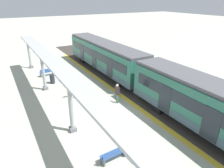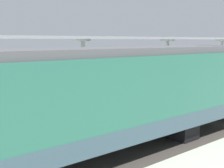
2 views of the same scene
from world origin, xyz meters
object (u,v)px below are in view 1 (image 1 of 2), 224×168
at_px(train_near_carriage, 104,56).
at_px(bench_near_end, 114,154).
at_px(trash_bin, 52,79).
at_px(platform_info_sign, 78,85).
at_px(passenger_waiting_near_edge, 117,91).
at_px(bench_mid_platform, 47,72).
at_px(canopy_pillar_nearest, 29,53).
at_px(canopy_pillar_second, 43,71).
at_px(canopy_pillar_third, 71,106).

relative_size(train_near_carriage, bench_near_end, 9.55).
bearing_deg(trash_bin, platform_info_sign, 102.98).
bearing_deg(platform_info_sign, passenger_waiting_near_edge, 136.82).
bearing_deg(train_near_carriage, passenger_waiting_near_edge, 69.54).
bearing_deg(bench_mid_platform, canopy_pillar_nearest, -74.86).
relative_size(canopy_pillar_nearest, trash_bin, 3.98).
relative_size(trash_bin, platform_info_sign, 0.43).
bearing_deg(train_near_carriage, canopy_pillar_nearest, -36.80).
distance_m(canopy_pillar_second, platform_info_sign, 3.97).
bearing_deg(canopy_pillar_second, trash_bin, -129.86).
distance_m(train_near_carriage, passenger_waiting_near_edge, 8.19).
bearing_deg(bench_mid_platform, bench_near_end, 89.95).
height_order(train_near_carriage, canopy_pillar_third, canopy_pillar_third).
distance_m(bench_near_end, bench_mid_platform, 14.92).
distance_m(canopy_pillar_second, bench_near_end, 11.39).
bearing_deg(bench_near_end, platform_info_sign, -97.49).
xyz_separation_m(train_near_carriage, bench_near_end, (6.42, 13.17, -1.39)).
bearing_deg(bench_mid_platform, train_near_carriage, 164.73).
bearing_deg(canopy_pillar_nearest, bench_mid_platform, 105.14).
distance_m(canopy_pillar_second, canopy_pillar_third, 7.60).
relative_size(canopy_pillar_third, platform_info_sign, 1.72).
bearing_deg(canopy_pillar_second, train_near_carriage, -165.50).
relative_size(bench_near_end, trash_bin, 1.59).
bearing_deg(canopy_pillar_nearest, trash_bin, 99.11).
bearing_deg(canopy_pillar_second, bench_near_end, 95.18).
relative_size(train_near_carriage, canopy_pillar_nearest, 3.82).
relative_size(canopy_pillar_second, platform_info_sign, 1.72).
relative_size(canopy_pillar_second, passenger_waiting_near_edge, 2.21).
xyz_separation_m(bench_mid_platform, platform_info_sign, (-1.03, 7.02, 0.89)).
bearing_deg(bench_mid_platform, canopy_pillar_third, 84.77).
bearing_deg(canopy_pillar_second, passenger_waiting_near_edge, 128.71).
xyz_separation_m(canopy_pillar_second, trash_bin, (-1.01, -1.21, -1.44)).
height_order(bench_near_end, trash_bin, trash_bin).
distance_m(canopy_pillar_third, passenger_waiting_near_edge, 5.03).
distance_m(canopy_pillar_second, trash_bin, 2.13).
relative_size(train_near_carriage, platform_info_sign, 6.58).
bearing_deg(canopy_pillar_third, bench_mid_platform, -95.23).
relative_size(canopy_pillar_nearest, platform_info_sign, 1.72).
bearing_deg(passenger_waiting_near_edge, trash_bin, -62.69).
bearing_deg(train_near_carriage, platform_info_sign, 44.43).
bearing_deg(platform_info_sign, bench_near_end, 82.51).
relative_size(train_near_carriage, canopy_pillar_second, 3.82).
distance_m(bench_mid_platform, platform_info_sign, 7.15).
height_order(canopy_pillar_second, trash_bin, canopy_pillar_second).
bearing_deg(platform_info_sign, train_near_carriage, -135.57).
bearing_deg(platform_info_sign, canopy_pillar_second, -58.44).
bearing_deg(train_near_carriage, canopy_pillar_second, 14.50).
bearing_deg(bench_mid_platform, trash_bin, 89.42).
distance_m(bench_near_end, platform_info_sign, 8.02).
xyz_separation_m(bench_near_end, platform_info_sign, (-1.04, -7.90, 0.89)).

